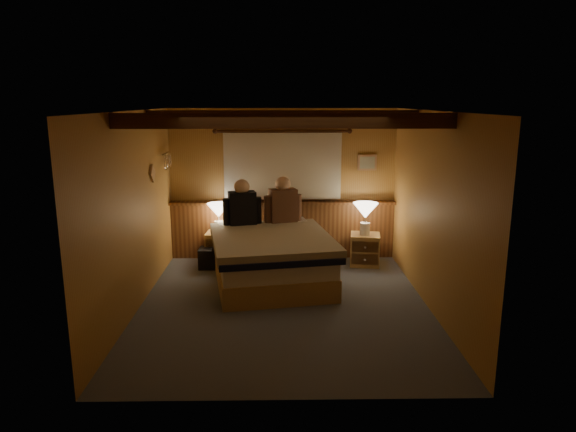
{
  "coord_description": "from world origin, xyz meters",
  "views": [
    {
      "loc": [
        -0.05,
        -6.06,
        2.52
      ],
      "look_at": [
        0.06,
        0.4,
        1.06
      ],
      "focal_mm": 32.0,
      "sensor_mm": 36.0,
      "label": 1
    }
  ],
  "objects_px": {
    "lamp_left": "(218,212)",
    "nightstand_right": "(365,250)",
    "bed": "(271,257)",
    "person_right": "(283,203)",
    "person_left": "(242,206)",
    "lamp_right": "(365,213)",
    "duffel_bag": "(216,257)",
    "nightstand_left": "(221,247)"
  },
  "relations": [
    {
      "from": "nightstand_right",
      "to": "lamp_right",
      "type": "distance_m",
      "value": 0.6
    },
    {
      "from": "nightstand_left",
      "to": "lamp_right",
      "type": "distance_m",
      "value": 2.33
    },
    {
      "from": "person_left",
      "to": "duffel_bag",
      "type": "xyz_separation_m",
      "value": [
        -0.42,
        0.04,
        -0.82
      ]
    },
    {
      "from": "lamp_right",
      "to": "duffel_bag",
      "type": "distance_m",
      "value": 2.39
    },
    {
      "from": "nightstand_left",
      "to": "lamp_left",
      "type": "xyz_separation_m",
      "value": [
        -0.02,
        0.02,
        0.57
      ]
    },
    {
      "from": "bed",
      "to": "lamp_right",
      "type": "bearing_deg",
      "value": 16.24
    },
    {
      "from": "person_right",
      "to": "bed",
      "type": "bearing_deg",
      "value": -120.0
    },
    {
      "from": "nightstand_left",
      "to": "person_left",
      "type": "bearing_deg",
      "value": -36.54
    },
    {
      "from": "bed",
      "to": "person_right",
      "type": "relative_size",
      "value": 3.16
    },
    {
      "from": "nightstand_left",
      "to": "lamp_right",
      "type": "relative_size",
      "value": 0.98
    },
    {
      "from": "lamp_right",
      "to": "person_left",
      "type": "height_order",
      "value": "person_left"
    },
    {
      "from": "nightstand_left",
      "to": "lamp_left",
      "type": "distance_m",
      "value": 0.57
    },
    {
      "from": "nightstand_left",
      "to": "person_right",
      "type": "relative_size",
      "value": 0.68
    },
    {
      "from": "lamp_right",
      "to": "person_left",
      "type": "bearing_deg",
      "value": -176.35
    },
    {
      "from": "bed",
      "to": "person_right",
      "type": "height_order",
      "value": "person_right"
    },
    {
      "from": "nightstand_right",
      "to": "person_left",
      "type": "bearing_deg",
      "value": -166.7
    },
    {
      "from": "person_right",
      "to": "duffel_bag",
      "type": "height_order",
      "value": "person_right"
    },
    {
      "from": "bed",
      "to": "lamp_right",
      "type": "relative_size",
      "value": 4.56
    },
    {
      "from": "bed",
      "to": "duffel_bag",
      "type": "xyz_separation_m",
      "value": [
        -0.85,
        0.63,
        -0.2
      ]
    },
    {
      "from": "lamp_left",
      "to": "nightstand_right",
      "type": "bearing_deg",
      "value": -4.82
    },
    {
      "from": "person_left",
      "to": "person_right",
      "type": "height_order",
      "value": "person_right"
    },
    {
      "from": "lamp_right",
      "to": "duffel_bag",
      "type": "height_order",
      "value": "lamp_right"
    },
    {
      "from": "nightstand_left",
      "to": "duffel_bag",
      "type": "distance_m",
      "value": 0.29
    },
    {
      "from": "bed",
      "to": "duffel_bag",
      "type": "relative_size",
      "value": 4.44
    },
    {
      "from": "nightstand_left",
      "to": "person_right",
      "type": "distance_m",
      "value": 1.24
    },
    {
      "from": "person_left",
      "to": "nightstand_right",
      "type": "bearing_deg",
      "value": -9.2
    },
    {
      "from": "nightstand_right",
      "to": "duffel_bag",
      "type": "distance_m",
      "value": 2.31
    },
    {
      "from": "person_right",
      "to": "lamp_right",
      "type": "bearing_deg",
      "value": -18.47
    },
    {
      "from": "bed",
      "to": "nightstand_left",
      "type": "distance_m",
      "value": 1.22
    },
    {
      "from": "person_right",
      "to": "duffel_bag",
      "type": "bearing_deg",
      "value": 169.98
    },
    {
      "from": "bed",
      "to": "person_left",
      "type": "relative_size",
      "value": 3.22
    },
    {
      "from": "lamp_right",
      "to": "duffel_bag",
      "type": "relative_size",
      "value": 0.97
    },
    {
      "from": "lamp_right",
      "to": "person_right",
      "type": "distance_m",
      "value": 1.27
    },
    {
      "from": "lamp_right",
      "to": "lamp_left",
      "type": "bearing_deg",
      "value": 174.54
    },
    {
      "from": "lamp_left",
      "to": "lamp_right",
      "type": "height_order",
      "value": "lamp_right"
    },
    {
      "from": "person_right",
      "to": "duffel_bag",
      "type": "distance_m",
      "value": 1.32
    },
    {
      "from": "nightstand_left",
      "to": "person_left",
      "type": "distance_m",
      "value": 0.88
    },
    {
      "from": "person_left",
      "to": "duffel_bag",
      "type": "bearing_deg",
      "value": 160.65
    },
    {
      "from": "bed",
      "to": "lamp_left",
      "type": "relative_size",
      "value": 4.98
    },
    {
      "from": "lamp_right",
      "to": "person_right",
      "type": "bearing_deg",
      "value": 178.11
    },
    {
      "from": "person_left",
      "to": "lamp_right",
      "type": "bearing_deg",
      "value": -9.91
    },
    {
      "from": "nightstand_left",
      "to": "nightstand_right",
      "type": "xyz_separation_m",
      "value": [
        2.26,
        -0.17,
        0.0
      ]
    }
  ]
}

